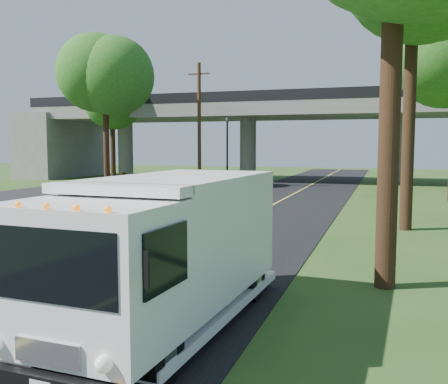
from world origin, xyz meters
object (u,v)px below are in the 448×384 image
at_px(pedestrian, 124,191).
at_px(step_van, 165,247).
at_px(tree_left_far, 113,94).
at_px(red_sedan, 155,190).
at_px(traffic_signal, 227,144).
at_px(utility_pole, 199,124).
at_px(tree_left_lot, 106,78).

bearing_deg(pedestrian, step_van, 138.45).
bearing_deg(tree_left_far, red_sedan, -52.07).
bearing_deg(traffic_signal, pedestrian, -91.91).
height_order(utility_pole, tree_left_far, tree_left_far).
distance_m(traffic_signal, tree_left_far, 11.75).
xyz_separation_m(traffic_signal, red_sedan, (-0.60, -11.25, -2.56)).
distance_m(traffic_signal, utility_pole, 2.86).
relative_size(tree_left_lot, pedestrian, 5.79).
height_order(tree_left_lot, step_van, tree_left_lot).
bearing_deg(pedestrian, tree_left_far, -41.73).
relative_size(utility_pole, red_sedan, 2.06).
distance_m(step_van, red_sedan, 19.44).
relative_size(step_van, pedestrian, 3.38).
bearing_deg(utility_pole, step_van, -70.42).
bearing_deg(traffic_signal, step_van, -74.43).
height_order(tree_left_lot, red_sedan, tree_left_lot).
height_order(utility_pole, red_sedan, utility_pole).
bearing_deg(step_van, tree_left_far, 124.75).
distance_m(red_sedan, pedestrian, 3.70).
distance_m(traffic_signal, tree_left_lot, 10.01).
xyz_separation_m(tree_left_far, step_van, (18.78, -30.51, -6.07)).
bearing_deg(tree_left_lot, pedestrian, -55.89).
xyz_separation_m(traffic_signal, step_van, (7.99, -28.67, -1.82)).
xyz_separation_m(tree_left_lot, step_van, (15.78, -24.51, -6.53)).
distance_m(tree_left_lot, pedestrian, 14.77).
bearing_deg(utility_pole, tree_left_lot, -161.03).
bearing_deg(tree_left_far, step_van, -58.38).
height_order(traffic_signal, pedestrian, traffic_signal).
xyz_separation_m(red_sedan, pedestrian, (0.10, -3.69, 0.27)).
height_order(tree_left_lot, tree_left_far, tree_left_lot).
relative_size(traffic_signal, tree_left_far, 0.53).
bearing_deg(step_van, tree_left_lot, 125.92).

